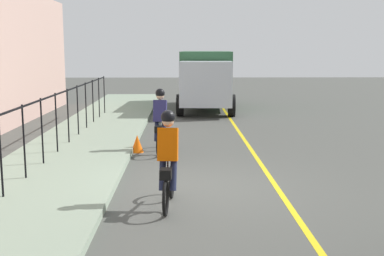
% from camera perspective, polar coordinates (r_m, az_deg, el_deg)
% --- Properties ---
extents(ground_plane, '(80.00, 80.00, 0.00)m').
position_cam_1_polar(ground_plane, '(10.44, 1.12, -6.98)').
color(ground_plane, '#494B46').
extents(lane_line_centre, '(36.00, 0.12, 0.01)m').
position_cam_1_polar(lane_line_centre, '(10.62, 9.84, -6.82)').
color(lane_line_centre, yellow).
rests_on(lane_line_centre, ground).
extents(sidewalk, '(40.00, 3.20, 0.15)m').
position_cam_1_polar(sidewalk, '(10.83, -17.28, -6.39)').
color(sidewalk, gray).
rests_on(sidewalk, ground).
extents(iron_fence, '(20.42, 0.04, 1.60)m').
position_cam_1_polar(iron_fence, '(11.64, -18.10, 0.72)').
color(iron_fence, black).
rests_on(iron_fence, sidewalk).
extents(cyclist_lead, '(1.71, 0.39, 1.83)m').
position_cam_1_polar(cyclist_lead, '(13.65, -3.73, 0.78)').
color(cyclist_lead, black).
rests_on(cyclist_lead, ground).
extents(cyclist_follow, '(1.71, 0.39, 1.83)m').
position_cam_1_polar(cyclist_follow, '(8.93, -2.81, -3.74)').
color(cyclist_follow, black).
rests_on(cyclist_follow, ground).
extents(box_truck_background, '(6.82, 2.82, 2.78)m').
position_cam_1_polar(box_truck_background, '(23.64, 1.67, 5.94)').
color(box_truck_background, '#2B5937').
rests_on(box_truck_background, ground).
extents(traffic_cone_near, '(0.36, 0.36, 0.50)m').
position_cam_1_polar(traffic_cone_near, '(13.97, -6.41, -1.82)').
color(traffic_cone_near, '#F65C08').
rests_on(traffic_cone_near, ground).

